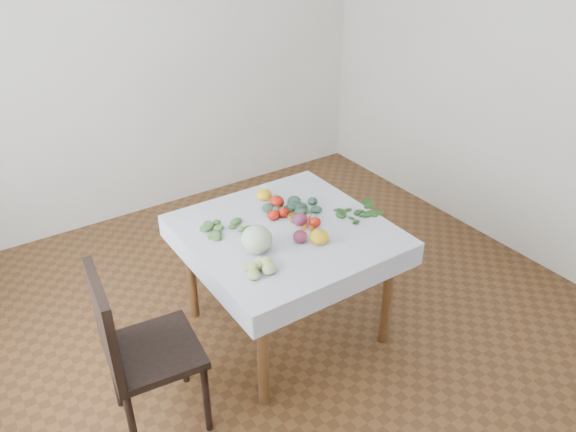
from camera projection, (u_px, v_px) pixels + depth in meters
name	position (u px, v px, depth m)	size (l,w,h in m)	color
ground	(286.00, 327.00, 3.66)	(4.00, 4.00, 0.00)	brown
back_wall	(145.00, 54.00, 4.41)	(4.00, 0.04, 2.70)	white
table	(286.00, 243.00, 3.33)	(1.00, 1.00, 0.75)	brown
tablecloth	(286.00, 229.00, 3.28)	(1.12, 1.12, 0.01)	white
chair	(133.00, 344.00, 2.73)	(0.49, 0.49, 0.98)	black
cabbage	(257.00, 239.00, 3.04)	(0.17, 0.17, 0.15)	beige
tomato_a	(277.00, 202.00, 3.48)	(0.09, 0.09, 0.08)	red
tomato_b	(283.00, 212.00, 3.39)	(0.07, 0.07, 0.06)	red
tomato_c	(315.00, 222.00, 3.29)	(0.07, 0.07, 0.06)	red
tomato_d	(273.00, 215.00, 3.36)	(0.07, 0.07, 0.06)	red
heirloom_back	(264.00, 195.00, 3.57)	(0.10, 0.10, 0.07)	yellow
heirloom_front	(319.00, 237.00, 3.13)	(0.11, 0.11, 0.08)	yellow
onion_a	(300.00, 237.00, 3.14)	(0.08, 0.08, 0.07)	#51172E
onion_b	(300.00, 220.00, 3.30)	(0.09, 0.09, 0.07)	#51172E
tomatillo_cluster	(258.00, 266.00, 2.91)	(0.17, 0.14, 0.05)	#AEBD6D
carrot_bunch	(301.00, 215.00, 3.39)	(0.18, 0.31, 0.03)	orange
kale_bunch	(297.00, 210.00, 3.43)	(0.31, 0.26, 0.04)	#34553E
basil_bunch	(362.00, 213.00, 3.42)	(0.30, 0.23, 0.01)	#265019
dill_bunch	(226.00, 228.00, 3.27)	(0.26, 0.20, 0.02)	#487636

